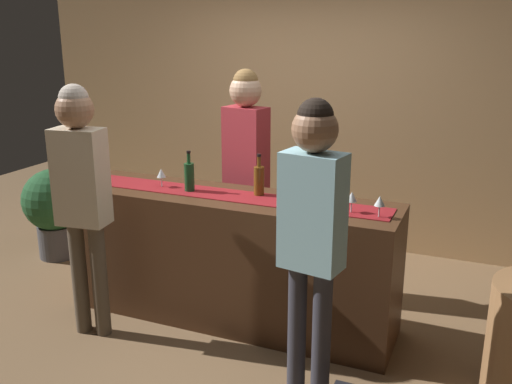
{
  "coord_description": "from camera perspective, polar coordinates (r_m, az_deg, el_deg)",
  "views": [
    {
      "loc": [
        1.69,
        -3.51,
        2.13
      ],
      "look_at": [
        0.21,
        0.0,
        1.02
      ],
      "focal_mm": 39.9,
      "sensor_mm": 36.0,
      "label": 1
    }
  ],
  "objects": [
    {
      "name": "back_wall",
      "position": [
        5.71,
        5.57,
        9.34
      ],
      "size": [
        6.0,
        0.12,
        2.9
      ],
      "primitive_type": "cube",
      "color": "tan",
      "rests_on": "ground"
    },
    {
      "name": "counter_runner_cloth",
      "position": [
        4.06,
        -2.71,
        -0.32
      ],
      "size": [
        2.32,
        0.28,
        0.01
      ],
      "primitive_type": "cube",
      "color": "maroon",
      "rests_on": "bar_counter"
    },
    {
      "name": "potted_plant_tall",
      "position": [
        5.69,
        -19.54,
        -1.41
      ],
      "size": [
        0.59,
        0.59,
        0.86
      ],
      "color": "#4C4C51",
      "rests_on": "ground"
    },
    {
      "name": "customer_sipping",
      "position": [
        3.13,
        5.67,
        -2.78
      ],
      "size": [
        0.37,
        0.25,
        1.78
      ],
      "rotation": [
        0.0,
        0.0,
        -0.17
      ],
      "color": "#33333D",
      "rests_on": "ground"
    },
    {
      "name": "wine_bottle_green",
      "position": [
        4.16,
        -6.71,
        1.57
      ],
      "size": [
        0.07,
        0.07,
        0.3
      ],
      "color": "#194723",
      "rests_on": "bar_counter"
    },
    {
      "name": "ground_plane",
      "position": [
        4.44,
        -2.54,
        -12.42
      ],
      "size": [
        10.0,
        10.0,
        0.0
      ],
      "primitive_type": "plane",
      "color": "brown"
    },
    {
      "name": "bartender",
      "position": [
        4.58,
        -1.02,
        3.83
      ],
      "size": [
        0.37,
        0.27,
        1.82
      ],
      "rotation": [
        0.0,
        0.0,
        2.94
      ],
      "color": "#26262B",
      "rests_on": "ground"
    },
    {
      "name": "customer_browsing",
      "position": [
        4.0,
        -17.12,
        0.79
      ],
      "size": [
        0.36,
        0.25,
        1.78
      ],
      "rotation": [
        0.0,
        0.0,
        0.13
      ],
      "color": "brown",
      "rests_on": "ground"
    },
    {
      "name": "bar_counter",
      "position": [
        4.23,
        -2.62,
        -6.66
      ],
      "size": [
        2.44,
        0.6,
        0.97
      ],
      "primitive_type": "cube",
      "color": "#472B19",
      "rests_on": "ground"
    },
    {
      "name": "wine_glass_far_end",
      "position": [
        3.64,
        12.3,
        -0.96
      ],
      "size": [
        0.07,
        0.07,
        0.14
      ],
      "color": "silver",
      "rests_on": "bar_counter"
    },
    {
      "name": "wine_glass_mid_counter",
      "position": [
        4.3,
        -9.5,
        1.81
      ],
      "size": [
        0.07,
        0.07,
        0.14
      ],
      "color": "silver",
      "rests_on": "bar_counter"
    },
    {
      "name": "wine_glass_near_customer",
      "position": [
        3.7,
        9.58,
        -0.53
      ],
      "size": [
        0.07,
        0.07,
        0.14
      ],
      "color": "silver",
      "rests_on": "bar_counter"
    },
    {
      "name": "wine_bottle_amber",
      "position": [
        4.03,
        0.3,
        1.2
      ],
      "size": [
        0.07,
        0.07,
        0.3
      ],
      "color": "brown",
      "rests_on": "bar_counter"
    }
  ]
}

